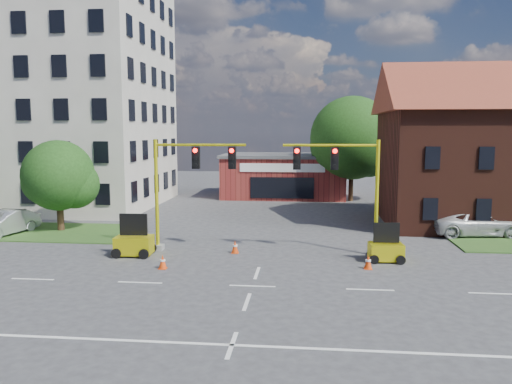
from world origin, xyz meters
The scene contains 16 objects.
ground centered at (0.00, 0.00, 0.00)m, with size 120.00×120.00×0.00m, color #3C3C3E.
lane_markings centered at (0.00, -3.00, 0.01)m, with size 60.00×36.00×0.01m, color white, non-canonical shape.
office_block centered at (-20.00, 21.90, 10.31)m, with size 18.40×15.40×20.60m.
brick_shop centered at (0.00, 29.98, 2.16)m, with size 12.40×8.40×4.30m.
tree_large centered at (6.90, 27.08, 5.73)m, with size 8.23×7.84×9.90m.
tree_nw_front centered at (-13.76, 10.58, 3.57)m, with size 4.89×4.65×6.06m.
signal_mast_west centered at (-4.36, 6.00, 3.92)m, with size 5.30×0.60×6.20m.
signal_mast_east centered at (4.36, 6.00, 3.92)m, with size 5.30×0.60×6.20m.
trailer_west centered at (-6.89, 4.63, 0.68)m, with size 1.97×1.36×2.17m.
trailer_east centered at (6.37, 4.78, 0.60)m, with size 1.76×1.23×1.92m.
cone_a centered at (-4.63, 2.26, 0.34)m, with size 0.40×0.40×0.70m.
cone_b centered at (-1.58, 5.71, 0.34)m, with size 0.40×0.40×0.70m.
cone_c centered at (5.30, 3.22, 0.34)m, with size 0.40×0.40×0.70m.
cone_d centered at (7.32, 8.88, 0.34)m, with size 0.40×0.40×0.70m.
pickup_white centered at (13.09, 11.85, 0.81)m, with size 2.70×5.86×1.63m, color silver.
sedan_silver_front centered at (-16.92, 8.84, 0.78)m, with size 1.66×4.76×1.57m, color #ABAEB3.
Camera 1 is at (2.25, -20.74, 6.68)m, focal length 35.00 mm.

